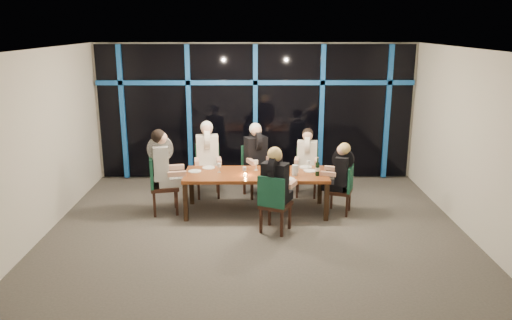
% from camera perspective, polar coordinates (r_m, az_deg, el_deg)
% --- Properties ---
extents(room, '(7.04, 7.00, 3.02)m').
position_cam_1_polar(room, '(8.03, 0.03, 5.60)').
color(room, '#5B5750').
rests_on(room, ground).
extents(window_wall, '(6.86, 0.43, 2.94)m').
position_cam_1_polar(window_wall, '(11.00, -0.02, 5.71)').
color(window_wall, black).
rests_on(window_wall, ground).
extents(dining_table, '(2.60, 1.00, 0.75)m').
position_cam_1_polar(dining_table, '(9.12, -0.01, -1.90)').
color(dining_table, brown).
rests_on(dining_table, ground).
extents(chair_far_left, '(0.54, 0.54, 1.05)m').
position_cam_1_polar(chair_far_left, '(10.12, -5.55, -0.80)').
color(chair_far_left, black).
rests_on(chair_far_left, ground).
extents(chair_far_mid, '(0.63, 0.63, 1.02)m').
position_cam_1_polar(chair_far_mid, '(10.08, -0.15, -0.88)').
color(chair_far_mid, black).
rests_on(chair_far_mid, ground).
extents(chair_far_right, '(0.50, 0.50, 0.94)m').
position_cam_1_polar(chair_far_right, '(10.16, 5.82, -1.08)').
color(chair_far_right, black).
rests_on(chair_far_right, ground).
extents(chair_end_left, '(0.59, 0.59, 1.07)m').
position_cam_1_polar(chair_end_left, '(9.26, -11.03, -2.46)').
color(chair_end_left, black).
rests_on(chair_end_left, ground).
extents(chair_end_right, '(0.54, 0.54, 0.91)m').
position_cam_1_polar(chair_end_right, '(9.23, 10.04, -3.07)').
color(chair_end_right, black).
rests_on(chair_end_right, ground).
extents(chair_near_mid, '(0.62, 0.62, 1.00)m').
position_cam_1_polar(chair_near_mid, '(8.23, 2.03, -4.72)').
color(chair_near_mid, black).
rests_on(chair_near_mid, ground).
extents(diner_far_left, '(0.55, 0.68, 1.02)m').
position_cam_1_polar(diner_far_left, '(9.93, -5.59, 1.35)').
color(diner_far_left, silver).
rests_on(diner_far_left, ground).
extents(diner_far_mid, '(0.64, 0.70, 0.99)m').
position_cam_1_polar(diner_far_mid, '(9.90, 0.06, 1.23)').
color(diner_far_mid, black).
rests_on(diner_far_mid, ground).
extents(diner_far_right, '(0.50, 0.62, 0.92)m').
position_cam_1_polar(diner_far_right, '(9.99, 5.86, 0.85)').
color(diner_far_right, silver).
rests_on(diner_far_right, ground).
extents(diner_end_left, '(0.72, 0.60, 1.04)m').
position_cam_1_polar(diner_end_left, '(9.14, -10.60, 0.10)').
color(diner_end_left, black).
rests_on(diner_end_left, ground).
extents(diner_end_right, '(0.62, 0.55, 0.89)m').
position_cam_1_polar(diner_end_right, '(9.13, 9.66, -0.86)').
color(diner_end_right, black).
rests_on(diner_end_right, ground).
extents(diner_near_mid, '(0.63, 0.69, 0.98)m').
position_cam_1_polar(diner_near_mid, '(8.18, 2.28, -1.92)').
color(diner_near_mid, black).
rests_on(diner_near_mid, ground).
extents(plate_far_left, '(0.24, 0.24, 0.01)m').
position_cam_1_polar(plate_far_left, '(9.45, -5.44, -0.88)').
color(plate_far_left, white).
rests_on(plate_far_left, dining_table).
extents(plate_far_mid, '(0.24, 0.24, 0.01)m').
position_cam_1_polar(plate_far_mid, '(9.47, 1.49, -0.78)').
color(plate_far_mid, white).
rests_on(plate_far_mid, dining_table).
extents(plate_far_right, '(0.24, 0.24, 0.01)m').
position_cam_1_polar(plate_far_right, '(9.48, 5.70, -0.82)').
color(plate_far_right, white).
rests_on(plate_far_right, dining_table).
extents(plate_end_left, '(0.24, 0.24, 0.01)m').
position_cam_1_polar(plate_end_left, '(9.25, -7.02, -1.28)').
color(plate_end_left, white).
rests_on(plate_end_left, dining_table).
extents(plate_end_right, '(0.24, 0.24, 0.01)m').
position_cam_1_polar(plate_end_right, '(9.26, 6.19, -1.23)').
color(plate_end_right, white).
rests_on(plate_end_right, dining_table).
extents(plate_near_mid, '(0.24, 0.24, 0.01)m').
position_cam_1_polar(plate_near_mid, '(8.74, 3.66, -2.17)').
color(plate_near_mid, white).
rests_on(plate_near_mid, dining_table).
extents(wine_bottle, '(0.08, 0.08, 0.33)m').
position_cam_1_polar(wine_bottle, '(8.97, 7.03, -1.01)').
color(wine_bottle, black).
rests_on(wine_bottle, dining_table).
extents(water_pitcher, '(0.12, 0.10, 0.19)m').
position_cam_1_polar(water_pitcher, '(8.96, 4.47, -1.17)').
color(water_pitcher, silver).
rests_on(water_pitcher, dining_table).
extents(tea_light, '(0.06, 0.06, 0.03)m').
position_cam_1_polar(tea_light, '(8.97, -1.23, -1.63)').
color(tea_light, '#F79A4A').
rests_on(tea_light, dining_table).
extents(wine_glass_a, '(0.07, 0.07, 0.17)m').
position_cam_1_polar(wine_glass_a, '(8.87, -1.33, -1.09)').
color(wine_glass_a, silver).
rests_on(wine_glass_a, dining_table).
extents(wine_glass_b, '(0.07, 0.07, 0.19)m').
position_cam_1_polar(wine_glass_b, '(9.24, 0.02, -0.32)').
color(wine_glass_b, silver).
rests_on(wine_glass_b, dining_table).
extents(wine_glass_c, '(0.07, 0.07, 0.18)m').
position_cam_1_polar(wine_glass_c, '(9.02, 3.34, -0.78)').
color(wine_glass_c, silver).
rests_on(wine_glass_c, dining_table).
extents(wine_glass_d, '(0.07, 0.07, 0.17)m').
position_cam_1_polar(wine_glass_d, '(9.13, -4.24, -0.66)').
color(wine_glass_d, silver).
rests_on(wine_glass_d, dining_table).
extents(wine_glass_e, '(0.06, 0.06, 0.17)m').
position_cam_1_polar(wine_glass_e, '(9.35, 5.99, -0.34)').
color(wine_glass_e, silver).
rests_on(wine_glass_e, dining_table).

